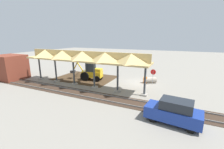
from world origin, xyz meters
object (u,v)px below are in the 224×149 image
object	(u,v)px
backhoe	(91,72)
traffic_barrel	(145,80)
concrete_pipe	(151,80)
distant_parked_car	(174,112)
brick_utility_building	(10,67)
stop_sign	(153,74)

from	to	relation	value
backhoe	traffic_barrel	xyz separation A→B (m)	(-8.18, -1.95, -0.81)
concrete_pipe	distant_parked_car	bearing A→B (deg)	109.74
distant_parked_car	concrete_pipe	bearing A→B (deg)	-70.26
traffic_barrel	distant_parked_car	bearing A→B (deg)	114.18
concrete_pipe	distant_parked_car	world-z (taller)	distant_parked_car
backhoe	distant_parked_car	bearing A→B (deg)	148.11
backhoe	concrete_pipe	bearing A→B (deg)	-164.69
concrete_pipe	brick_utility_building	xyz separation A→B (m)	(21.38, 7.23, 1.50)
stop_sign	concrete_pipe	world-z (taller)	stop_sign
distant_parked_car	traffic_barrel	distance (m)	10.71
backhoe	traffic_barrel	bearing A→B (deg)	-166.62
brick_utility_building	traffic_barrel	bearing A→B (deg)	-161.93
concrete_pipe	brick_utility_building	distance (m)	22.62
backhoe	traffic_barrel	world-z (taller)	backhoe
traffic_barrel	concrete_pipe	bearing A→B (deg)	-145.46
stop_sign	distant_parked_car	bearing A→B (deg)	108.94
backhoe	distant_parked_car	world-z (taller)	backhoe
backhoe	brick_utility_building	xyz separation A→B (m)	(12.50, 4.80, 0.68)
backhoe	brick_utility_building	bearing A→B (deg)	21.01
concrete_pipe	distant_parked_car	distance (m)	10.90
brick_utility_building	concrete_pipe	bearing A→B (deg)	-161.31
concrete_pipe	distant_parked_car	size ratio (longest dim) A/B	0.41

